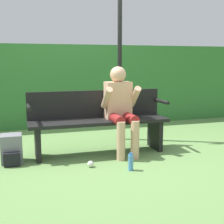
{
  "coord_description": "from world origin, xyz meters",
  "views": [
    {
      "loc": [
        -1.09,
        -4.08,
        1.28
      ],
      "look_at": [
        0.15,
        -0.1,
        0.59
      ],
      "focal_mm": 50.0,
      "sensor_mm": 36.0,
      "label": 1
    }
  ],
  "objects_px": {
    "backpack": "(12,150)",
    "water_bottle": "(131,162)",
    "signpost": "(120,48)",
    "park_bench": "(98,120)",
    "person_seated": "(120,105)",
    "parked_car": "(104,74)"
  },
  "relations": [
    {
      "from": "person_seated",
      "to": "signpost",
      "type": "height_order",
      "value": "signpost"
    },
    {
      "from": "signpost",
      "to": "parked_car",
      "type": "height_order",
      "value": "signpost"
    },
    {
      "from": "person_seated",
      "to": "parked_car",
      "type": "bearing_deg",
      "value": 75.31
    },
    {
      "from": "park_bench",
      "to": "person_seated",
      "type": "height_order",
      "value": "person_seated"
    },
    {
      "from": "park_bench",
      "to": "water_bottle",
      "type": "height_order",
      "value": "park_bench"
    },
    {
      "from": "backpack",
      "to": "water_bottle",
      "type": "relative_size",
      "value": 1.7
    },
    {
      "from": "water_bottle",
      "to": "parked_car",
      "type": "bearing_deg",
      "value": 75.63
    },
    {
      "from": "signpost",
      "to": "parked_car",
      "type": "bearing_deg",
      "value": 75.52
    },
    {
      "from": "park_bench",
      "to": "water_bottle",
      "type": "relative_size",
      "value": 9.04
    },
    {
      "from": "person_seated",
      "to": "backpack",
      "type": "height_order",
      "value": "person_seated"
    },
    {
      "from": "park_bench",
      "to": "person_seated",
      "type": "bearing_deg",
      "value": -23.52
    },
    {
      "from": "park_bench",
      "to": "signpost",
      "type": "xyz_separation_m",
      "value": [
        0.52,
        0.61,
        1.01
      ]
    },
    {
      "from": "backpack",
      "to": "signpost",
      "type": "bearing_deg",
      "value": 23.72
    },
    {
      "from": "backpack",
      "to": "parked_car",
      "type": "xyz_separation_m",
      "value": [
        4.57,
        11.92,
        0.44
      ]
    },
    {
      "from": "signpost",
      "to": "park_bench",
      "type": "bearing_deg",
      "value": -130.38
    },
    {
      "from": "park_bench",
      "to": "water_bottle",
      "type": "bearing_deg",
      "value": -78.62
    },
    {
      "from": "park_bench",
      "to": "person_seated",
      "type": "relative_size",
      "value": 1.6
    },
    {
      "from": "person_seated",
      "to": "signpost",
      "type": "relative_size",
      "value": 0.45
    },
    {
      "from": "park_bench",
      "to": "backpack",
      "type": "xyz_separation_m",
      "value": [
        -1.17,
        -0.13,
        -0.29
      ]
    },
    {
      "from": "water_bottle",
      "to": "person_seated",
      "type": "bearing_deg",
      "value": 81.05
    },
    {
      "from": "park_bench",
      "to": "signpost",
      "type": "relative_size",
      "value": 0.73
    },
    {
      "from": "person_seated",
      "to": "water_bottle",
      "type": "height_order",
      "value": "person_seated"
    }
  ]
}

